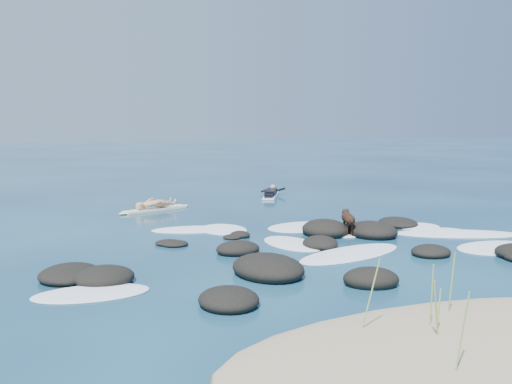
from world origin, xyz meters
name	(u,v)px	position (x,y,z in m)	size (l,w,h in m)	color
ground	(299,240)	(0.00, 0.00, 0.00)	(160.00, 160.00, 0.00)	#0A2642
sand_dune	(509,352)	(0.00, -8.20, 0.00)	(9.00, 4.40, 0.60)	#9E8966
dune_grass	(468,301)	(-0.39, -7.74, 0.67)	(3.45, 2.05, 1.25)	#89AF54
reef_rocks	(362,252)	(0.78, -2.26, 0.12)	(13.71, 7.79, 0.62)	black
breaking_foam	(342,239)	(1.19, -0.27, 0.01)	(13.68, 7.24, 0.12)	white
standing_surfer_rig	(155,192)	(-3.15, 6.63, 0.69)	(2.88, 1.58, 1.74)	#FDF2CB
paddling_surfer_rig	(271,193)	(2.28, 8.98, 0.15)	(1.64, 2.49, 0.45)	white
dog	(348,218)	(1.64, 0.24, 0.50)	(0.51, 1.18, 0.76)	black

